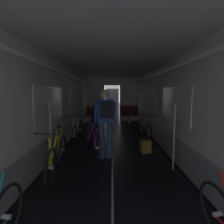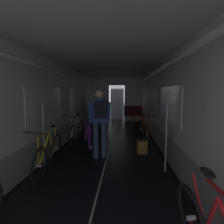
% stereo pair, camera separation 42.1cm
% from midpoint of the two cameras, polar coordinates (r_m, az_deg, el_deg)
% --- Properties ---
extents(train_car_shell, '(3.14, 12.34, 2.57)m').
position_cam_midpoint_polar(train_car_shell, '(5.22, -2.31, 6.85)').
color(train_car_shell, black).
rests_on(train_car_shell, ground).
extents(bench_seat_far_left, '(0.98, 0.51, 0.95)m').
position_cam_midpoint_polar(bench_seat_far_left, '(9.81, -6.54, -0.26)').
color(bench_seat_far_left, gray).
rests_on(bench_seat_far_left, ground).
extents(bench_seat_far_right, '(0.98, 0.51, 0.95)m').
position_cam_midpoint_polar(bench_seat_far_right, '(9.77, 4.01, -0.26)').
color(bench_seat_far_right, gray).
rests_on(bench_seat_far_right, ground).
extents(bicycle_orange, '(0.44, 1.69, 0.94)m').
position_cam_midpoint_polar(bicycle_orange, '(6.25, 8.02, -5.48)').
color(bicycle_orange, black).
rests_on(bicycle_orange, ground).
extents(bicycle_yellow, '(0.44, 1.69, 0.95)m').
position_cam_midpoint_polar(bicycle_yellow, '(3.99, -19.65, -12.37)').
color(bicycle_yellow, black).
rests_on(bicycle_yellow, ground).
extents(bicycle_white, '(0.44, 1.69, 0.95)m').
position_cam_midpoint_polar(bicycle_white, '(6.13, -12.70, -5.82)').
color(bicycle_white, black).
rests_on(bicycle_white, ground).
extents(person_cyclist_aisle, '(0.56, 0.45, 1.69)m').
position_cam_midpoint_polar(person_cyclist_aisle, '(4.48, -4.83, -1.76)').
color(person_cyclist_aisle, '#384C75').
rests_on(person_cyclist_aisle, ground).
extents(bicycle_purple_in_aisle, '(0.68, 1.63, 0.94)m').
position_cam_midpoint_polar(bicycle_purple_in_aisle, '(4.90, -8.52, -8.68)').
color(bicycle_purple_in_aisle, black).
rests_on(bicycle_purple_in_aisle, ground).
extents(person_standing_near_bench, '(0.53, 0.23, 1.69)m').
position_cam_midpoint_polar(person_standing_near_bench, '(9.40, -6.81, 1.96)').
color(person_standing_near_bench, '#2D2D33').
rests_on(person_standing_near_bench, ground).
extents(backpack_on_floor, '(0.30, 0.26, 0.34)m').
position_cam_midpoint_polar(backpack_on_floor, '(5.12, 7.89, -10.49)').
color(backpack_on_floor, olive).
rests_on(backpack_on_floor, ground).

